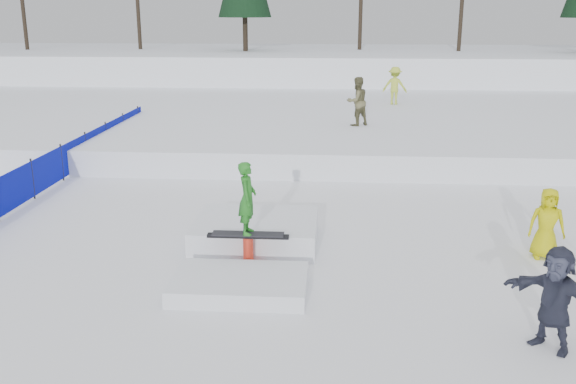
# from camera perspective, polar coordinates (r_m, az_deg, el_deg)

# --- Properties ---
(ground) EXTENTS (120.00, 120.00, 0.00)m
(ground) POSITION_cam_1_polar(r_m,az_deg,el_deg) (12.33, -3.01, -7.44)
(ground) COLOR white
(snow_berm) EXTENTS (60.00, 14.00, 2.40)m
(snow_berm) POSITION_cam_1_polar(r_m,az_deg,el_deg) (41.41, 2.12, 10.85)
(snow_berm) COLOR white
(snow_berm) RESTS_ON ground
(snow_midrise) EXTENTS (50.00, 18.00, 0.80)m
(snow_midrise) POSITION_cam_1_polar(r_m,az_deg,el_deg) (27.63, 1.05, 6.61)
(snow_midrise) COLOR white
(snow_midrise) RESTS_ON ground
(safety_fence) EXTENTS (0.05, 16.00, 1.10)m
(safety_fence) POSITION_cam_1_polar(r_m,az_deg,el_deg) (19.99, -19.46, 2.50)
(safety_fence) COLOR #060E9F
(safety_fence) RESTS_ON ground
(walker_olive) EXTENTS (1.08, 1.03, 1.75)m
(walker_olive) POSITION_cam_1_polar(r_m,az_deg,el_deg) (23.48, 6.16, 8.01)
(walker_olive) COLOR brown
(walker_olive) RESTS_ON snow_midrise
(walker_ygreen) EXTENTS (1.18, 0.84, 1.65)m
(walker_ygreen) POSITION_cam_1_polar(r_m,az_deg,el_deg) (29.06, 9.47, 9.31)
(walker_ygreen) COLOR #B3C938
(walker_ygreen) RESTS_ON snow_midrise
(spectator_yellow) EXTENTS (0.76, 0.54, 1.46)m
(spectator_yellow) POSITION_cam_1_polar(r_m,az_deg,el_deg) (13.94, 22.02, -2.61)
(spectator_yellow) COLOR #BFBD08
(spectator_yellow) RESTS_ON ground
(spectator_dark) EXTENTS (1.39, 1.40, 1.61)m
(spectator_dark) POSITION_cam_1_polar(r_m,az_deg,el_deg) (10.30, 22.64, -8.73)
(spectator_dark) COLOR #2C2F41
(spectator_dark) RESTS_ON ground
(jib_rail_feature) EXTENTS (2.60, 4.40, 2.11)m
(jib_rail_feature) POSITION_cam_1_polar(r_m,az_deg,el_deg) (13.19, -3.22, -4.41)
(jib_rail_feature) COLOR white
(jib_rail_feature) RESTS_ON ground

